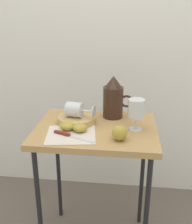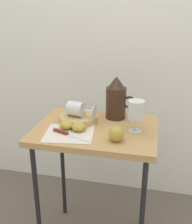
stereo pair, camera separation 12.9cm
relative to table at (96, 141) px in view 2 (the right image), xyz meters
The scene contains 11 objects.
curtain_drape 0.63m from the table, 90.00° to the left, with size 2.40×0.03×1.82m, color white.
table is the anchor object (origin of this frame).
linen_napkin 0.17m from the table, 135.42° to the right, with size 0.22×0.20×0.00m, color silver.
basket_tray 0.15m from the table, 156.35° to the left, with size 0.19×0.19×0.04m, color tan.
pitcher 0.24m from the table, 63.02° to the left, with size 0.16×0.11×0.23m.
wine_glass_upright 0.26m from the table, ahead, with size 0.08×0.08×0.15m.
wine_glass_tipped_near 0.19m from the table, 160.38° to the left, with size 0.15×0.09×0.08m.
apple_half_left 0.17m from the table, 157.77° to the right, with size 0.07×0.07×0.04m, color #B29938.
apple_half_right 0.14m from the table, 136.57° to the right, with size 0.07×0.07×0.04m, color #B29938.
apple_whole 0.21m from the table, 46.50° to the right, with size 0.07×0.07×0.07m, color #B29938.
knife 0.19m from the table, 133.28° to the right, with size 0.20×0.09×0.01m.
Camera 2 is at (0.27, -1.17, 1.28)m, focal length 42.78 mm.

